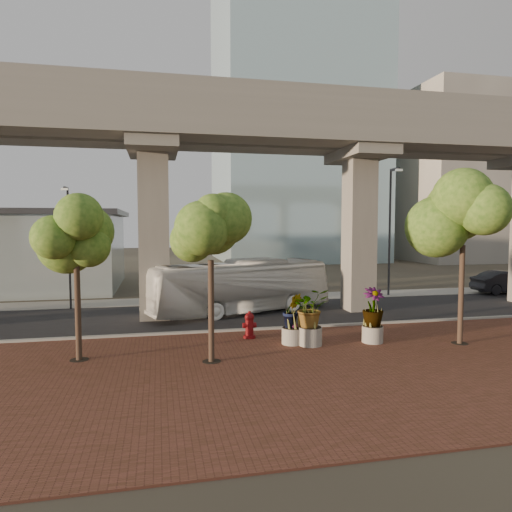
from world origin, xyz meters
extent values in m
plane|color=#312B24|center=(0.00, 0.00, 0.00)|extent=(160.00, 160.00, 0.00)
cube|color=brown|center=(0.00, -8.00, 0.03)|extent=(70.00, 13.00, 0.06)
cube|color=black|center=(0.00, 2.00, 0.02)|extent=(90.00, 8.00, 0.04)
cube|color=#9F9C94|center=(0.00, -2.00, 0.08)|extent=(70.00, 0.25, 0.16)
cube|color=#9F9C94|center=(0.00, 7.50, 0.03)|extent=(90.00, 3.00, 0.06)
cube|color=gray|center=(0.00, 0.40, 10.50)|extent=(72.00, 2.40, 1.80)
cube|color=gray|center=(0.00, 3.60, 10.50)|extent=(72.00, 2.40, 1.80)
cube|color=gray|center=(0.00, -0.70, 11.90)|extent=(72.00, 0.12, 1.00)
cube|color=gray|center=(0.00, 4.70, 11.90)|extent=(72.00, 0.12, 1.00)
cube|color=#AAA599|center=(38.00, 36.00, 12.00)|extent=(18.00, 16.00, 24.00)
imported|color=white|center=(-1.15, 2.55, 1.55)|extent=(11.39, 6.05, 3.10)
imported|color=black|center=(19.73, 5.73, 0.84)|extent=(5.18, 2.00, 1.68)
cylinder|color=maroon|center=(-1.79, -3.43, 0.12)|extent=(0.55, 0.55, 0.12)
cylinder|color=maroon|center=(-1.79, -3.43, 0.56)|extent=(0.37, 0.37, 0.88)
sphere|color=maroon|center=(-1.79, -3.43, 1.01)|extent=(0.43, 0.43, 0.43)
cylinder|color=maroon|center=(-1.79, -3.43, 1.20)|extent=(0.12, 0.12, 0.15)
cylinder|color=maroon|center=(-1.79, -3.43, 0.64)|extent=(0.61, 0.24, 0.24)
cylinder|color=#ADAA9C|center=(0.50, -5.20, 0.45)|extent=(1.00, 1.00, 0.78)
imported|color=#2D5817|center=(0.50, -5.20, 1.67)|extent=(2.22, 2.22, 1.67)
cylinder|color=#ADA99C|center=(3.31, -5.32, 0.42)|extent=(0.92, 0.92, 0.71)
imported|color=#2D5817|center=(3.31, -5.32, 1.61)|extent=(2.24, 2.24, 1.68)
cylinder|color=#ACA69B|center=(-0.20, -4.83, 0.41)|extent=(0.90, 0.90, 0.70)
imported|color=#2D5817|center=(-0.20, -4.83, 1.51)|extent=(2.00, 2.00, 1.50)
cylinder|color=#3F2F24|center=(-8.78, -5.38, 1.86)|extent=(0.22, 0.22, 3.59)
cylinder|color=black|center=(-8.78, -5.38, 0.07)|extent=(0.70, 0.70, 0.01)
cylinder|color=#3F2F24|center=(-3.89, -6.64, 1.97)|extent=(0.22, 0.22, 3.82)
cylinder|color=black|center=(-3.89, -6.64, 0.07)|extent=(0.70, 0.70, 0.01)
cylinder|color=#3F2F24|center=(6.91, -6.30, 2.19)|extent=(0.22, 0.22, 4.26)
cylinder|color=black|center=(6.91, -6.30, 0.07)|extent=(0.70, 0.70, 0.01)
cylinder|color=#29292E|center=(-11.07, 5.99, 3.69)|extent=(0.13, 0.13, 7.30)
cube|color=#29292E|center=(-11.07, 5.54, 7.34)|extent=(0.14, 0.91, 0.14)
cube|color=silver|center=(-11.07, 5.08, 7.25)|extent=(0.36, 0.18, 0.11)
cylinder|color=#313237|center=(10.62, 6.83, 4.56)|extent=(0.16, 0.16, 9.03)
cube|color=#313237|center=(10.62, 6.27, 9.07)|extent=(0.17, 1.13, 0.17)
cube|color=silver|center=(10.62, 5.70, 8.96)|extent=(0.45, 0.23, 0.14)
camera|label=1|loc=(-5.79, -23.40, 5.21)|focal=32.00mm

